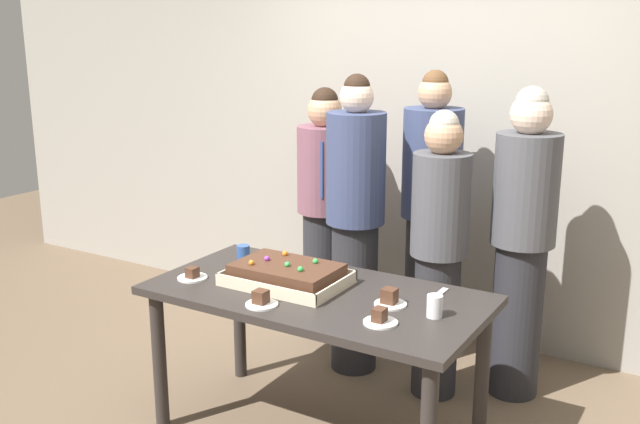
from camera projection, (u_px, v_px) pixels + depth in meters
name	position (u px, v px, depth m)	size (l,w,h in m)	color
interior_back_panel	(446.00, 109.00, 4.61)	(8.00, 0.12, 3.00)	#9E998E
party_table	(317.00, 311.00, 3.49)	(1.62, 0.83, 0.78)	#2D2826
sheet_cake	(287.00, 275.00, 3.55)	(0.57, 0.40, 0.13)	beige
plated_slice_near_left	(192.00, 276.00, 3.63)	(0.15, 0.15, 0.06)	white
plated_slice_near_right	(390.00, 300.00, 3.28)	(0.15, 0.15, 0.08)	white
plated_slice_far_left	(380.00, 319.00, 3.08)	(0.15, 0.15, 0.07)	white
plated_slice_far_right	(261.00, 301.00, 3.28)	(0.15, 0.15, 0.07)	white
drink_cup_nearest	(243.00, 254.00, 3.86)	(0.07, 0.07, 0.10)	#2D5199
drink_cup_middle	(435.00, 306.00, 3.14)	(0.07, 0.07, 0.10)	white
cake_server_utensil	(438.00, 295.00, 3.40)	(0.03, 0.20, 0.01)	silver
person_serving_front	(355.00, 222.00, 4.18)	(0.34, 0.34, 1.76)	#28282D
person_green_shirt_behind	(430.00, 215.00, 4.32)	(0.35, 0.35, 1.77)	#28282D
person_striped_tie_right	(522.00, 240.00, 3.88)	(0.34, 0.34, 1.72)	#28282D
person_far_right_suit	(325.00, 210.00, 4.68)	(0.35, 0.35, 1.65)	#28282D
person_left_edge_reaching	(439.00, 251.00, 3.89)	(0.31, 0.31, 1.60)	#28282D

